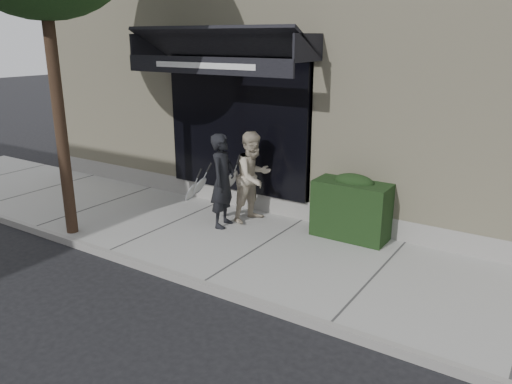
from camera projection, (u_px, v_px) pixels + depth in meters
The scene contains 7 objects.
ground at pixel (260, 253), 8.43m from camera, with size 80.00×80.00×0.00m, color black.
sidewalk at pixel (260, 249), 8.41m from camera, with size 20.00×3.00×0.12m, color #9E9D99.
curb at pixel (202, 285), 7.17m from camera, with size 20.00×0.10×0.14m, color gray.
building_facade at pixel (375, 71), 11.59m from camera, with size 14.30×8.04×5.64m.
hedge at pixel (352, 207), 8.66m from camera, with size 1.30×0.70×1.14m.
pedestrian_front at pixel (222, 181), 9.06m from camera, with size 0.78×0.92×1.73m.
pedestrian_back at pixel (253, 177), 9.35m from camera, with size 0.82×0.96×1.72m.
Camera 1 is at (4.16, -6.53, 3.48)m, focal length 35.00 mm.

